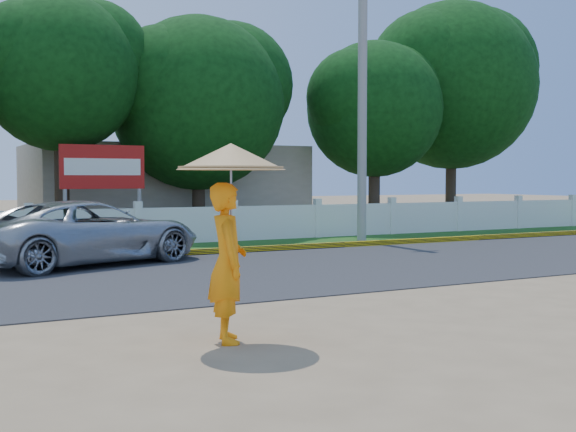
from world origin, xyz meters
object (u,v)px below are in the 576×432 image
Objects in this scene: vehicle at (88,233)px; billboard at (103,172)px; utility_pole at (362,102)px; monk_with_parasol at (229,213)px.

vehicle is 5.34m from billboard.
billboard is (1.54, 4.92, 1.41)m from vehicle.
utility_pole reaches higher than billboard.
monk_with_parasol reaches higher than vehicle.
monk_with_parasol is at bearing -130.49° from utility_pole.
billboard is (-7.14, 3.08, -2.13)m from utility_pole.
utility_pole is 1.62× the size of vehicle.
utility_pole is at bearing -97.20° from vehicle.
utility_pole is 8.06m from billboard.
vehicle is at bearing 88.26° from monk_with_parasol.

